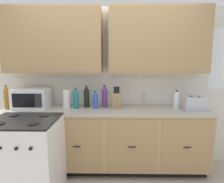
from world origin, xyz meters
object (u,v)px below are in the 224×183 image
Objects in this scene: microwave at (32,98)px; bottle_clear at (176,100)px; knife_block at (117,100)px; paper_towel_roll at (67,99)px; toaster at (194,103)px; stove_range at (26,159)px; bottle_teal at (76,99)px; bottle_amber at (7,97)px; bottle_blue at (95,100)px; bottle_dark at (87,97)px; bottle_violet at (105,96)px.

bottle_clear is (2.07, -0.03, -0.01)m from microwave.
paper_towel_roll is (-0.72, 0.04, 0.01)m from knife_block.
stove_range is at bearing -165.28° from toaster.
bottle_teal is at bearing -25.04° from paper_towel_roll.
knife_block reaches higher than microwave.
stove_range is 0.98m from bottle_amber.
knife_block is at bearing 174.41° from toaster.
bottle_amber is (-2.60, 0.02, 0.07)m from toaster.
toaster is (2.12, 0.56, 0.54)m from stove_range.
stove_range is 2.81× the size of bottle_amber.
bottle_dark is at bearing 143.23° from bottle_blue.
knife_block is 1.19× the size of paper_towel_roll.
bottle_dark reaches higher than knife_block.
microwave is 1.85× the size of paper_towel_roll.
toaster reaches higher than stove_range.
bottle_amber reaches higher than bottle_dark.
bottle_clear is 0.83× the size of bottle_dark.
bottle_amber reaches higher than bottle_clear.
bottle_amber reaches higher than paper_towel_roll.
bottle_clear is 0.78× the size of bottle_amber.
bottle_blue is 0.18m from bottle_dark.
bottle_dark is at bearing 6.34° from paper_towel_roll.
bottle_violet is at bearing 2.46° from paper_towel_roll.
microwave reaches higher than bottle_blue.
microwave is at bearing 177.26° from bottle_blue.
paper_towel_roll is at bearing 64.77° from stove_range.
stove_range is at bearing -49.86° from bottle_amber.
toaster is at bearing -6.63° from bottle_dark.
bottle_amber reaches higher than knife_block.
toaster is at bearing -20.46° from bottle_clear.
knife_block is at bearing -9.14° from bottle_dark.
bottle_violet is at bearing 2.85° from microwave.
bottle_violet is (-0.17, 0.06, 0.04)m from knife_block.
knife_block is 1.06× the size of bottle_teal.
paper_towel_roll is at bearing 154.96° from bottle_teal.
bottle_clear is 1.14m from bottle_blue.
microwave is at bearing -175.63° from bottle_dark.
bottle_dark is at bearing 170.86° from knife_block.
bottle_dark reaches higher than stove_range.
knife_block is 1.18× the size of bottle_clear.
stove_range is 0.99m from bottle_teal.
bottle_clear is at bearing 0.60° from bottle_blue.
bottle_dark is (0.78, 0.06, 0.01)m from microwave.
stove_range is 3.26× the size of bottle_teal.
paper_towel_roll is 0.99× the size of bottle_clear.
bottle_dark reaches higher than bottle_teal.
bottle_dark reaches higher than bottle_clear.
bottle_amber reaches higher than microwave.
bottle_blue is at bearing 177.03° from toaster.
bottle_violet is at bearing 39.58° from stove_range.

